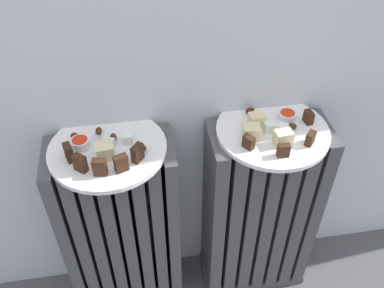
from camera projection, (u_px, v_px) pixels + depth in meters
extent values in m
cube|color=#47474C|center=(132.00, 285.00, 1.45)|extent=(0.33, 0.16, 0.03)
cube|color=#47474C|center=(70.00, 234.00, 1.22)|extent=(0.03, 0.16, 0.61)
cube|color=#47474C|center=(85.00, 232.00, 1.23)|extent=(0.03, 0.16, 0.61)
cube|color=#47474C|center=(100.00, 230.00, 1.23)|extent=(0.03, 0.16, 0.61)
cube|color=#47474C|center=(114.00, 229.00, 1.24)|extent=(0.03, 0.16, 0.61)
cube|color=#47474C|center=(129.00, 227.00, 1.24)|extent=(0.03, 0.16, 0.61)
cube|color=#47474C|center=(143.00, 225.00, 1.25)|extent=(0.03, 0.16, 0.61)
cube|color=#47474C|center=(157.00, 223.00, 1.25)|extent=(0.03, 0.16, 0.61)
cube|color=#47474C|center=(171.00, 221.00, 1.26)|extent=(0.03, 0.16, 0.61)
cube|color=#47474C|center=(250.00, 268.00, 1.50)|extent=(0.33, 0.16, 0.03)
cube|color=#47474C|center=(213.00, 216.00, 1.27)|extent=(0.04, 0.16, 0.61)
cube|color=#47474C|center=(229.00, 214.00, 1.28)|extent=(0.04, 0.16, 0.61)
cube|color=#47474C|center=(244.00, 212.00, 1.28)|extent=(0.04, 0.16, 0.61)
cube|color=#47474C|center=(260.00, 210.00, 1.29)|extent=(0.04, 0.16, 0.61)
cube|color=#47474C|center=(275.00, 208.00, 1.29)|extent=(0.04, 0.16, 0.61)
cube|color=#47474C|center=(290.00, 206.00, 1.30)|extent=(0.04, 0.16, 0.61)
cube|color=#47474C|center=(305.00, 204.00, 1.31)|extent=(0.04, 0.16, 0.61)
cylinder|color=white|center=(108.00, 149.00, 1.03)|extent=(0.29, 0.29, 0.01)
cylinder|color=white|center=(273.00, 131.00, 1.08)|extent=(0.29, 0.29, 0.01)
cube|color=#382114|center=(69.00, 153.00, 0.98)|extent=(0.03, 0.03, 0.04)
cube|color=#382114|center=(80.00, 163.00, 0.96)|extent=(0.03, 0.03, 0.04)
cube|color=#382114|center=(100.00, 167.00, 0.95)|extent=(0.03, 0.02, 0.04)
cube|color=#382114|center=(121.00, 163.00, 0.96)|extent=(0.03, 0.03, 0.04)
cube|color=#382114|center=(137.00, 153.00, 0.98)|extent=(0.03, 0.03, 0.04)
cube|color=beige|center=(105.00, 151.00, 0.99)|extent=(0.05, 0.04, 0.04)
cube|color=white|center=(128.00, 138.00, 1.03)|extent=(0.03, 0.03, 0.02)
cube|color=white|center=(109.00, 144.00, 1.02)|extent=(0.03, 0.03, 0.02)
ellipsoid|color=#3D1E0F|center=(141.00, 147.00, 1.02)|extent=(0.03, 0.03, 0.02)
ellipsoid|color=#3D1E0F|center=(99.00, 131.00, 1.06)|extent=(0.02, 0.03, 0.02)
ellipsoid|color=#3D1E0F|center=(113.00, 137.00, 1.04)|extent=(0.02, 0.03, 0.01)
ellipsoid|color=#3D1E0F|center=(75.00, 136.00, 1.05)|extent=(0.03, 0.03, 0.02)
cylinder|color=white|center=(80.00, 143.00, 1.02)|extent=(0.05, 0.05, 0.02)
cylinder|color=red|center=(80.00, 142.00, 1.02)|extent=(0.04, 0.04, 0.01)
cube|color=#382114|center=(249.00, 142.00, 1.02)|extent=(0.03, 0.03, 0.03)
cube|color=#382114|center=(283.00, 150.00, 0.99)|extent=(0.03, 0.02, 0.03)
cube|color=#382114|center=(310.00, 138.00, 1.03)|extent=(0.03, 0.03, 0.03)
cube|color=#382114|center=(309.00, 117.00, 1.09)|extent=(0.02, 0.03, 0.03)
cube|color=beige|center=(283.00, 138.00, 1.02)|extent=(0.04, 0.03, 0.04)
cube|color=beige|center=(251.00, 132.00, 1.04)|extent=(0.05, 0.04, 0.04)
cube|color=beige|center=(256.00, 120.00, 1.08)|extent=(0.04, 0.04, 0.04)
cube|color=white|center=(269.00, 127.00, 1.07)|extent=(0.03, 0.03, 0.03)
cube|color=white|center=(283.00, 129.00, 1.06)|extent=(0.03, 0.03, 0.02)
cube|color=white|center=(268.00, 120.00, 1.09)|extent=(0.02, 0.02, 0.02)
ellipsoid|color=#3D1E0F|center=(292.00, 126.00, 1.08)|extent=(0.03, 0.03, 0.01)
ellipsoid|color=#3D1E0F|center=(250.00, 111.00, 1.12)|extent=(0.03, 0.02, 0.02)
cylinder|color=white|center=(287.00, 116.00, 1.10)|extent=(0.05, 0.05, 0.02)
cylinder|color=red|center=(287.00, 114.00, 1.10)|extent=(0.04, 0.04, 0.01)
cube|color=silver|center=(106.00, 150.00, 1.02)|extent=(0.03, 0.06, 0.00)
cube|color=silver|center=(97.00, 138.00, 1.05)|extent=(0.03, 0.03, 0.00)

